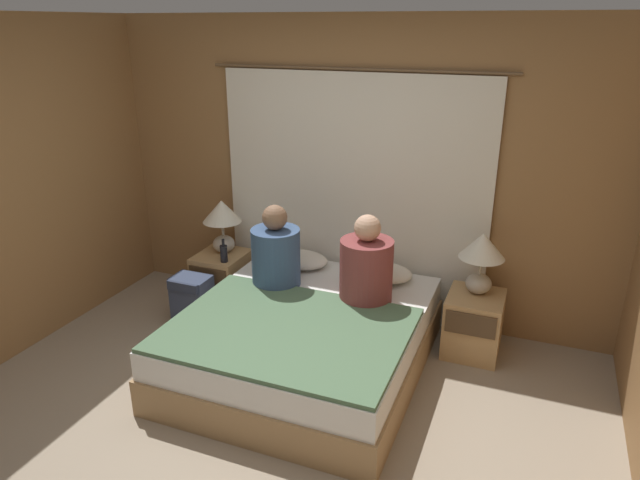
{
  "coord_description": "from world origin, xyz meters",
  "views": [
    {
      "loc": [
        1.46,
        -2.51,
        2.42
      ],
      "look_at": [
        0.0,
        1.14,
        0.92
      ],
      "focal_mm": 32.0,
      "sensor_mm": 36.0,
      "label": 1
    }
  ],
  "objects_px": {
    "lamp_left": "(222,218)",
    "person_right_in_bed": "(366,267)",
    "lamp_right": "(482,254)",
    "person_left_in_bed": "(276,253)",
    "bed": "(306,340)",
    "beer_bottle_on_left_stand": "(224,253)",
    "nightstand_right": "(473,324)",
    "nightstand_left": "(222,279)",
    "backpack_on_floor": "(192,297)",
    "pillow_left": "(300,260)",
    "pillow_right": "(382,273)"
  },
  "relations": [
    {
      "from": "lamp_left",
      "to": "person_right_in_bed",
      "type": "bearing_deg",
      "value": -15.74
    },
    {
      "from": "lamp_right",
      "to": "person_left_in_bed",
      "type": "bearing_deg",
      "value": -164.71
    },
    {
      "from": "bed",
      "to": "lamp_right",
      "type": "xyz_separation_m",
      "value": [
        1.12,
        0.75,
        0.57
      ]
    },
    {
      "from": "bed",
      "to": "beer_bottle_on_left_stand",
      "type": "distance_m",
      "value": 1.19
    },
    {
      "from": "bed",
      "to": "nightstand_right",
      "type": "xyz_separation_m",
      "value": [
        1.12,
        0.69,
        0.01
      ]
    },
    {
      "from": "nightstand_left",
      "to": "backpack_on_floor",
      "type": "bearing_deg",
      "value": -95.96
    },
    {
      "from": "lamp_left",
      "to": "person_right_in_bed",
      "type": "relative_size",
      "value": 0.72
    },
    {
      "from": "nightstand_right",
      "to": "pillow_left",
      "type": "height_order",
      "value": "pillow_left"
    },
    {
      "from": "pillow_left",
      "to": "person_right_in_bed",
      "type": "distance_m",
      "value": 0.84
    },
    {
      "from": "lamp_left",
      "to": "lamp_right",
      "type": "xyz_separation_m",
      "value": [
        2.24,
        0.0,
        0.0
      ]
    },
    {
      "from": "pillow_right",
      "to": "backpack_on_floor",
      "type": "relative_size",
      "value": 1.14
    },
    {
      "from": "nightstand_right",
      "to": "person_left_in_bed",
      "type": "bearing_deg",
      "value": -166.96
    },
    {
      "from": "lamp_left",
      "to": "pillow_left",
      "type": "height_order",
      "value": "lamp_left"
    },
    {
      "from": "pillow_left",
      "to": "beer_bottle_on_left_stand",
      "type": "bearing_deg",
      "value": -164.41
    },
    {
      "from": "nightstand_left",
      "to": "pillow_left",
      "type": "relative_size",
      "value": 0.99
    },
    {
      "from": "nightstand_right",
      "to": "lamp_right",
      "type": "xyz_separation_m",
      "value": [
        0.0,
        0.06,
        0.56
      ]
    },
    {
      "from": "person_right_in_bed",
      "to": "beer_bottle_on_left_stand",
      "type": "relative_size",
      "value": 3.24
    },
    {
      "from": "nightstand_left",
      "to": "person_right_in_bed",
      "type": "xyz_separation_m",
      "value": [
        1.47,
        -0.35,
        0.5
      ]
    },
    {
      "from": "nightstand_right",
      "to": "lamp_right",
      "type": "distance_m",
      "value": 0.57
    },
    {
      "from": "lamp_left",
      "to": "person_left_in_bed",
      "type": "height_order",
      "value": "person_left_in_bed"
    },
    {
      "from": "bed",
      "to": "nightstand_left",
      "type": "height_order",
      "value": "nightstand_left"
    },
    {
      "from": "lamp_right",
      "to": "pillow_left",
      "type": "bearing_deg",
      "value": -179.41
    },
    {
      "from": "person_right_in_bed",
      "to": "nightstand_left",
      "type": "bearing_deg",
      "value": 166.57
    },
    {
      "from": "nightstand_left",
      "to": "backpack_on_floor",
      "type": "height_order",
      "value": "nightstand_left"
    },
    {
      "from": "nightstand_right",
      "to": "person_left_in_bed",
      "type": "xyz_separation_m",
      "value": [
        -1.51,
        -0.35,
        0.49
      ]
    },
    {
      "from": "lamp_right",
      "to": "pillow_left",
      "type": "height_order",
      "value": "lamp_right"
    },
    {
      "from": "person_left_in_bed",
      "to": "person_right_in_bed",
      "type": "bearing_deg",
      "value": 0.0
    },
    {
      "from": "pillow_left",
      "to": "backpack_on_floor",
      "type": "distance_m",
      "value": 0.97
    },
    {
      "from": "nightstand_left",
      "to": "pillow_left",
      "type": "xyz_separation_m",
      "value": [
        0.75,
        0.05,
        0.29
      ]
    },
    {
      "from": "nightstand_left",
      "to": "lamp_left",
      "type": "bearing_deg",
      "value": 90.0
    },
    {
      "from": "bed",
      "to": "beer_bottle_on_left_stand",
      "type": "relative_size",
      "value": 9.17
    },
    {
      "from": "nightstand_left",
      "to": "beer_bottle_on_left_stand",
      "type": "height_order",
      "value": "beer_bottle_on_left_stand"
    },
    {
      "from": "nightstand_left",
      "to": "beer_bottle_on_left_stand",
      "type": "bearing_deg",
      "value": -48.61
    },
    {
      "from": "bed",
      "to": "person_right_in_bed",
      "type": "relative_size",
      "value": 2.83
    },
    {
      "from": "lamp_right",
      "to": "lamp_left",
      "type": "bearing_deg",
      "value": 180.0
    },
    {
      "from": "nightstand_left",
      "to": "pillow_right",
      "type": "distance_m",
      "value": 1.51
    },
    {
      "from": "bed",
      "to": "pillow_left",
      "type": "bearing_deg",
      "value": 116.39
    },
    {
      "from": "pillow_left",
      "to": "pillow_right",
      "type": "bearing_deg",
      "value": 0.0
    },
    {
      "from": "lamp_left",
      "to": "nightstand_right",
      "type": "bearing_deg",
      "value": -1.61
    },
    {
      "from": "bed",
      "to": "backpack_on_floor",
      "type": "xyz_separation_m",
      "value": [
        -1.16,
        0.27,
        0.01
      ]
    },
    {
      "from": "bed",
      "to": "beer_bottle_on_left_stand",
      "type": "xyz_separation_m",
      "value": [
        -1.0,
        0.56,
        0.33
      ]
    },
    {
      "from": "person_right_in_bed",
      "to": "backpack_on_floor",
      "type": "bearing_deg",
      "value": -177.31
    },
    {
      "from": "nightstand_left",
      "to": "lamp_left",
      "type": "distance_m",
      "value": 0.57
    },
    {
      "from": "nightstand_right",
      "to": "backpack_on_floor",
      "type": "height_order",
      "value": "nightstand_right"
    },
    {
      "from": "lamp_left",
      "to": "pillow_right",
      "type": "distance_m",
      "value": 1.51
    },
    {
      "from": "lamp_right",
      "to": "beer_bottle_on_left_stand",
      "type": "xyz_separation_m",
      "value": [
        -2.12,
        -0.19,
        -0.25
      ]
    },
    {
      "from": "pillow_right",
      "to": "person_right_in_bed",
      "type": "xyz_separation_m",
      "value": [
        -0.02,
        -0.4,
        0.21
      ]
    },
    {
      "from": "backpack_on_floor",
      "to": "nightstand_right",
      "type": "bearing_deg",
      "value": 10.46
    },
    {
      "from": "beer_bottle_on_left_stand",
      "to": "bed",
      "type": "bearing_deg",
      "value": -28.99
    },
    {
      "from": "bed",
      "to": "person_left_in_bed",
      "type": "relative_size",
      "value": 2.89
    }
  ]
}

